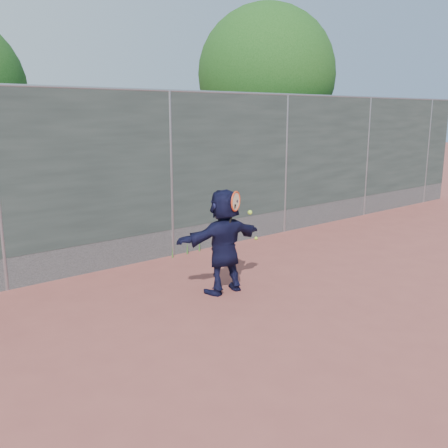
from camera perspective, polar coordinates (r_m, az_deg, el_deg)
ground at (r=6.97m, az=10.55°, el=-9.69°), size 80.00×80.00×0.00m
player at (r=7.32m, az=0.00°, el=-1.98°), size 1.46×0.53×1.55m
ball_ground at (r=10.54m, az=3.68°, el=-1.64°), size 0.07×0.07×0.07m
fence at (r=9.15m, az=-6.08°, el=6.02°), size 20.00×0.06×3.03m
swing_action at (r=7.11m, az=1.48°, el=2.34°), size 0.52×0.19×0.51m
tree_right at (r=13.84m, az=5.28°, el=16.14°), size 3.78×3.60×5.39m
weed_clump at (r=9.49m, az=-4.01°, el=-2.62°), size 0.68×0.07×0.30m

